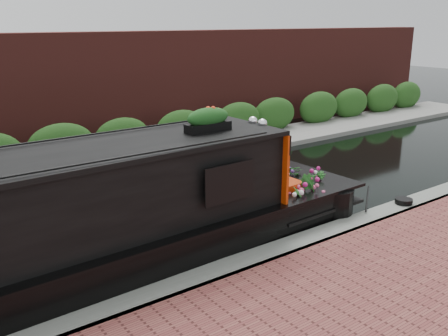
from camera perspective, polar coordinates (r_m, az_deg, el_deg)
ground at (r=11.56m, az=-9.58°, el=-6.00°), size 80.00×80.00×0.00m
near_bank_coping at (r=9.01m, az=0.28°, el=-12.63°), size 40.00×0.60×0.50m
far_bank_path at (r=15.23m, az=-16.81°, el=-0.90°), size 40.00×2.40×0.34m
far_hedge at (r=16.05m, az=-17.92°, el=-0.12°), size 40.00×1.10×2.80m
far_brick_wall at (r=17.99m, az=-20.10°, el=1.44°), size 40.00×1.00×8.00m
narrowboat at (r=8.68m, az=-19.74°, el=-8.20°), size 13.02×2.62×3.05m
rope_fender at (r=12.56m, az=12.42°, el=-3.46°), size 0.35×0.43×0.35m
coiled_mooring_rope at (r=12.46m, az=19.85°, el=-3.58°), size 0.40×0.40×0.12m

